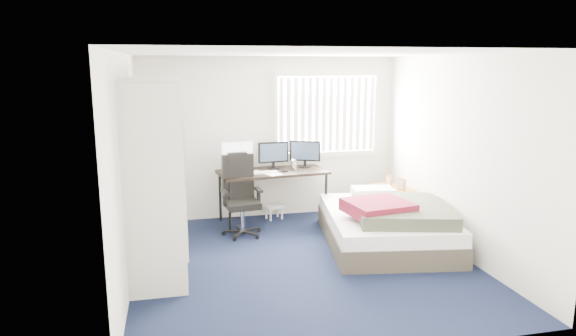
{
  "coord_description": "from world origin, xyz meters",
  "views": [
    {
      "loc": [
        -1.49,
        -5.73,
        2.37
      ],
      "look_at": [
        -0.1,
        0.4,
        1.1
      ],
      "focal_mm": 32.0,
      "sensor_mm": 36.0,
      "label": 1
    }
  ],
  "objects_px": {
    "desk": "(272,169)",
    "office_chair": "(241,203)",
    "nightstand": "(394,192)",
    "bed": "(387,223)"
  },
  "relations": [
    {
      "from": "office_chair",
      "to": "nightstand",
      "type": "relative_size",
      "value": 1.35
    },
    {
      "from": "desk",
      "to": "nightstand",
      "type": "distance_m",
      "value": 1.88
    },
    {
      "from": "desk",
      "to": "office_chair",
      "type": "relative_size",
      "value": 1.47
    },
    {
      "from": "desk",
      "to": "nightstand",
      "type": "xyz_separation_m",
      "value": [
        1.79,
        -0.45,
        -0.35
      ]
    },
    {
      "from": "desk",
      "to": "nightstand",
      "type": "height_order",
      "value": "desk"
    },
    {
      "from": "desk",
      "to": "nightstand",
      "type": "bearing_deg",
      "value": -14.23
    },
    {
      "from": "office_chair",
      "to": "desk",
      "type": "bearing_deg",
      "value": 41.47
    },
    {
      "from": "desk",
      "to": "office_chair",
      "type": "bearing_deg",
      "value": -138.53
    },
    {
      "from": "office_chair",
      "to": "bed",
      "type": "bearing_deg",
      "value": -25.15
    },
    {
      "from": "office_chair",
      "to": "bed",
      "type": "distance_m",
      "value": 2.05
    }
  ]
}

